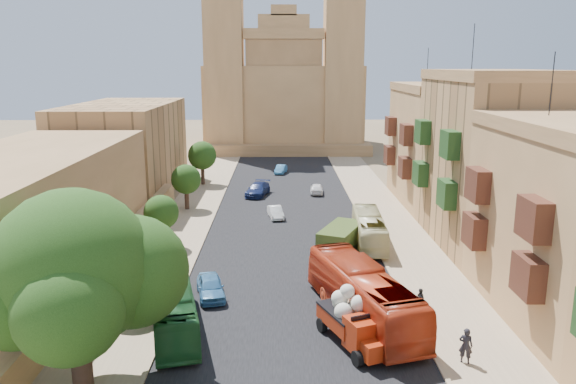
{
  "coord_description": "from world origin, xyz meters",
  "views": [
    {
      "loc": [
        -0.65,
        -18.74,
        14.16
      ],
      "look_at": [
        0.0,
        26.0,
        4.0
      ],
      "focal_mm": 35.0,
      "sensor_mm": 36.0,
      "label": 1
    }
  ],
  "objects_px": {
    "bus_green_north": "(173,307)",
    "car_white_a": "(276,212)",
    "pedestrian_a": "(466,346)",
    "car_blue_b": "(281,169)",
    "pedestrian_c": "(420,301)",
    "car_white_b": "(317,189)",
    "bus_cream_east": "(369,229)",
    "olive_pickup": "(341,240)",
    "street_tree_c": "(186,180)",
    "street_tree_d": "(202,156)",
    "church": "(284,93)",
    "street_tree_a": "(118,263)",
    "red_truck": "(354,321)",
    "ficus_tree": "(76,274)",
    "street_tree_b": "(161,213)",
    "car_cream": "(336,254)",
    "car_dkblue": "(258,189)",
    "bus_red_east": "(363,294)",
    "car_blue_a": "(211,287)"
  },
  "relations": [
    {
      "from": "bus_green_north",
      "to": "car_white_a",
      "type": "bearing_deg",
      "value": 63.28
    },
    {
      "from": "pedestrian_a",
      "to": "car_blue_b",
      "type": "bearing_deg",
      "value": -57.25
    },
    {
      "from": "bus_green_north",
      "to": "pedestrian_c",
      "type": "bearing_deg",
      "value": -5.82
    },
    {
      "from": "bus_green_north",
      "to": "car_white_b",
      "type": "xyz_separation_m",
      "value": [
        9.96,
        33.04,
        -0.68
      ]
    },
    {
      "from": "bus_cream_east",
      "to": "bus_green_north",
      "type": "bearing_deg",
      "value": 52.03
    },
    {
      "from": "olive_pickup",
      "to": "bus_green_north",
      "type": "relative_size",
      "value": 0.61
    },
    {
      "from": "street_tree_c",
      "to": "street_tree_d",
      "type": "bearing_deg",
      "value": 90.0
    },
    {
      "from": "church",
      "to": "street_tree_a",
      "type": "xyz_separation_m",
      "value": [
        -10.0,
        -66.61,
        -6.51
      ]
    },
    {
      "from": "red_truck",
      "to": "street_tree_a",
      "type": "bearing_deg",
      "value": 162.19
    },
    {
      "from": "street_tree_d",
      "to": "bus_green_north",
      "type": "xyz_separation_m",
      "value": [
        3.5,
        -38.29,
        -2.25
      ]
    },
    {
      "from": "ficus_tree",
      "to": "pedestrian_c",
      "type": "bearing_deg",
      "value": 24.09
    },
    {
      "from": "car_white_a",
      "to": "car_white_b",
      "type": "height_order",
      "value": "car_white_b"
    },
    {
      "from": "ficus_tree",
      "to": "bus_cream_east",
      "type": "height_order",
      "value": "ficus_tree"
    },
    {
      "from": "street_tree_b",
      "to": "street_tree_d",
      "type": "height_order",
      "value": "street_tree_d"
    },
    {
      "from": "church",
      "to": "street_tree_b",
      "type": "xyz_separation_m",
      "value": [
        -10.0,
        -54.61,
        -6.7
      ]
    },
    {
      "from": "ficus_tree",
      "to": "car_white_a",
      "type": "bearing_deg",
      "value": 73.74
    },
    {
      "from": "street_tree_a",
      "to": "street_tree_b",
      "type": "height_order",
      "value": "street_tree_a"
    },
    {
      "from": "street_tree_a",
      "to": "pedestrian_c",
      "type": "distance_m",
      "value": 17.65
    },
    {
      "from": "bus_green_north",
      "to": "car_blue_b",
      "type": "bearing_deg",
      "value": 69.09
    },
    {
      "from": "street_tree_b",
      "to": "car_white_b",
      "type": "bearing_deg",
      "value": 54.32
    },
    {
      "from": "olive_pickup",
      "to": "car_cream",
      "type": "height_order",
      "value": "olive_pickup"
    },
    {
      "from": "car_white_a",
      "to": "car_dkblue",
      "type": "height_order",
      "value": "car_dkblue"
    },
    {
      "from": "bus_red_east",
      "to": "car_white_a",
      "type": "xyz_separation_m",
      "value": [
        -5.09,
        21.92,
        -1.02
      ]
    },
    {
      "from": "bus_red_east",
      "to": "car_white_a",
      "type": "relative_size",
      "value": 3.4
    },
    {
      "from": "car_cream",
      "to": "car_white_b",
      "type": "xyz_separation_m",
      "value": [
        0.03,
        22.46,
        -0.06
      ]
    },
    {
      "from": "street_tree_d",
      "to": "church",
      "type": "bearing_deg",
      "value": 71.91
    },
    {
      "from": "bus_green_north",
      "to": "car_white_b",
      "type": "bearing_deg",
      "value": 59.83
    },
    {
      "from": "street_tree_c",
      "to": "red_truck",
      "type": "distance_m",
      "value": 31.17
    },
    {
      "from": "street_tree_a",
      "to": "car_cream",
      "type": "height_order",
      "value": "street_tree_a"
    },
    {
      "from": "street_tree_a",
      "to": "pedestrian_a",
      "type": "xyz_separation_m",
      "value": [
        18.32,
        -6.08,
        -2.1
      ]
    },
    {
      "from": "car_blue_b",
      "to": "car_white_b",
      "type": "bearing_deg",
      "value": -60.55
    },
    {
      "from": "bus_red_east",
      "to": "car_blue_b",
      "type": "height_order",
      "value": "bus_red_east"
    },
    {
      "from": "red_truck",
      "to": "car_blue_b",
      "type": "height_order",
      "value": "red_truck"
    },
    {
      "from": "car_blue_a",
      "to": "street_tree_a",
      "type": "bearing_deg",
      "value": -170.17
    },
    {
      "from": "church",
      "to": "street_tree_b",
      "type": "bearing_deg",
      "value": -100.38
    },
    {
      "from": "ficus_tree",
      "to": "street_tree_d",
      "type": "relative_size",
      "value": 1.74
    },
    {
      "from": "car_cream",
      "to": "bus_green_north",
      "type": "bearing_deg",
      "value": 57.97
    },
    {
      "from": "bus_red_east",
      "to": "pedestrian_c",
      "type": "relative_size",
      "value": 7.42
    },
    {
      "from": "street_tree_c",
      "to": "bus_red_east",
      "type": "relative_size",
      "value": 0.4
    },
    {
      "from": "bus_red_east",
      "to": "car_dkblue",
      "type": "distance_m",
      "value": 32.03
    },
    {
      "from": "bus_cream_east",
      "to": "ficus_tree",
      "type": "bearing_deg",
      "value": 55.53
    },
    {
      "from": "street_tree_c",
      "to": "pedestrian_c",
      "type": "distance_m",
      "value": 30.14
    },
    {
      "from": "car_cream",
      "to": "car_white_a",
      "type": "bearing_deg",
      "value": -58.67
    },
    {
      "from": "street_tree_b",
      "to": "pedestrian_a",
      "type": "distance_m",
      "value": 25.8
    },
    {
      "from": "bus_cream_east",
      "to": "car_white_a",
      "type": "relative_size",
      "value": 2.73
    },
    {
      "from": "street_tree_b",
      "to": "pedestrian_c",
      "type": "height_order",
      "value": "street_tree_b"
    },
    {
      "from": "bus_cream_east",
      "to": "street_tree_d",
      "type": "bearing_deg",
      "value": -51.55
    },
    {
      "from": "car_blue_a",
      "to": "car_dkblue",
      "type": "bearing_deg",
      "value": 73.67
    },
    {
      "from": "street_tree_d",
      "to": "ficus_tree",
      "type": "bearing_deg",
      "value": -89.24
    },
    {
      "from": "car_cream",
      "to": "street_tree_c",
      "type": "bearing_deg",
      "value": -38.33
    }
  ]
}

